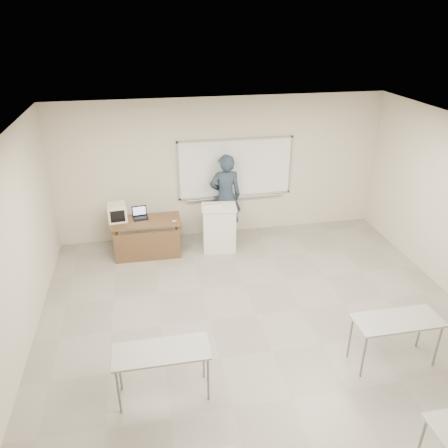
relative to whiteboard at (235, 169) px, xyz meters
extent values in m
cube|color=gray|center=(-0.30, -3.97, -1.49)|extent=(7.00, 8.00, 0.01)
cube|color=white|center=(0.00, 0.00, 0.02)|extent=(2.40, 0.03, 1.20)
cube|color=#B7BABC|center=(0.00, 0.00, 0.64)|extent=(2.48, 0.04, 0.04)
cube|color=#B7BABC|center=(0.00, 0.00, -0.60)|extent=(2.48, 0.04, 0.04)
cube|color=#B7BABC|center=(-1.22, 0.00, 0.02)|extent=(0.04, 0.04, 1.28)
cube|color=#B7BABC|center=(1.22, 0.00, 0.02)|extent=(0.04, 0.04, 1.28)
cube|color=#B7BABC|center=(0.00, -0.05, -0.64)|extent=(2.16, 0.07, 0.02)
cube|color=gray|center=(-1.90, -4.47, -0.77)|extent=(1.20, 0.50, 0.03)
cylinder|color=slate|center=(-2.45, -4.67, -1.13)|extent=(0.03, 0.03, 0.70)
cylinder|color=slate|center=(-1.35, -4.67, -1.13)|extent=(0.03, 0.03, 0.70)
cylinder|color=slate|center=(-2.45, -4.27, -1.13)|extent=(0.03, 0.03, 0.70)
cylinder|color=slate|center=(-1.35, -4.27, -1.13)|extent=(0.03, 0.03, 0.70)
cube|color=gray|center=(1.30, -4.47, -0.77)|extent=(1.20, 0.50, 0.03)
cylinder|color=slate|center=(0.75, -4.67, -1.13)|extent=(0.03, 0.03, 0.70)
cylinder|color=slate|center=(1.85, -4.67, -1.13)|extent=(0.03, 0.03, 0.70)
cylinder|color=slate|center=(0.75, -4.27, -1.13)|extent=(0.03, 0.03, 0.70)
cylinder|color=slate|center=(1.85, -4.27, -1.13)|extent=(0.03, 0.03, 0.70)
cylinder|color=slate|center=(0.75, -5.97, -1.13)|extent=(0.03, 0.03, 0.70)
cube|color=brown|center=(-1.97, -0.67, -0.75)|extent=(1.37, 0.68, 0.04)
cube|color=brown|center=(-1.97, -0.99, -1.17)|extent=(1.30, 0.03, 0.63)
cylinder|color=#51371E|center=(-2.59, -0.95, -1.12)|extent=(0.06, 0.06, 0.71)
cylinder|color=#51371E|center=(-1.35, -0.95, -1.12)|extent=(0.06, 0.06, 0.71)
cylinder|color=#51371E|center=(-2.59, -0.39, -1.12)|extent=(0.06, 0.06, 0.71)
cylinder|color=#51371E|center=(-1.35, -0.39, -1.12)|extent=(0.06, 0.06, 0.71)
cube|color=silver|center=(-0.50, -0.77, -1.01)|extent=(0.66, 0.47, 0.94)
cube|color=silver|center=(-0.50, -0.77, -0.52)|extent=(0.70, 0.51, 0.04)
cube|color=beige|center=(-2.52, -0.52, -0.57)|extent=(0.35, 0.37, 0.33)
cube|color=beige|center=(-2.52, -0.72, -0.57)|extent=(0.37, 0.04, 0.35)
cube|color=black|center=(-2.52, -0.74, -0.57)|extent=(0.28, 0.01, 0.24)
cube|color=black|center=(-2.07, -0.57, -0.72)|extent=(0.29, 0.21, 0.02)
cube|color=black|center=(-2.07, -0.58, -0.71)|extent=(0.24, 0.12, 0.01)
cube|color=black|center=(-2.07, -0.43, -0.61)|extent=(0.29, 0.06, 0.20)
cube|color=#8797C3|center=(-2.07, -0.44, -0.61)|extent=(0.25, 0.05, 0.16)
ellipsoid|color=#B4B6BD|center=(-1.42, -0.87, -0.71)|extent=(0.10, 0.07, 0.04)
cube|color=beige|center=(-0.65, -0.69, -0.49)|extent=(0.40, 0.14, 0.02)
imported|color=black|center=(-0.26, -0.19, -0.54)|extent=(0.69, 0.46, 1.87)
camera|label=1|loc=(-1.93, -8.70, 3.00)|focal=35.00mm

